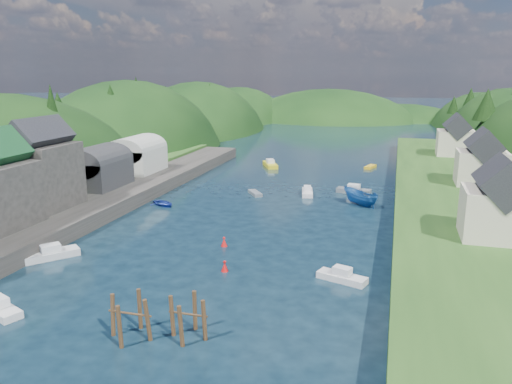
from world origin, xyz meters
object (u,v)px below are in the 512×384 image
(piling_cluster_far, at_px, (188,321))
(channel_buoy_near, at_px, (225,267))
(piling_cluster_near, at_px, (130,321))
(channel_buoy_far, at_px, (224,242))

(piling_cluster_far, bearing_deg, channel_buoy_near, 97.19)
(piling_cluster_far, distance_m, channel_buoy_near, 12.50)
(piling_cluster_near, relative_size, channel_buoy_near, 3.47)
(channel_buoy_near, xyz_separation_m, channel_buoy_far, (-2.41, 6.66, 0.00))
(channel_buoy_far, bearing_deg, piling_cluster_far, -78.21)
(piling_cluster_far, xyz_separation_m, channel_buoy_near, (-1.56, 12.38, -0.80))
(piling_cluster_far, bearing_deg, piling_cluster_near, -163.72)
(channel_buoy_far, bearing_deg, piling_cluster_near, -90.10)
(piling_cluster_near, relative_size, channel_buoy_far, 3.47)
(piling_cluster_near, height_order, channel_buoy_far, piling_cluster_near)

